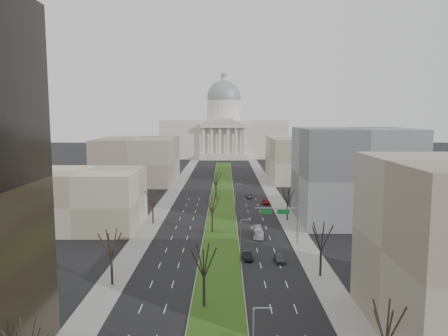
{
  "coord_description": "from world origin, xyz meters",
  "views": [
    {
      "loc": [
        1.03,
        -19.47,
        27.27
      ],
      "look_at": [
        0.62,
        114.98,
        10.98
      ],
      "focal_mm": 35.0,
      "sensor_mm": 36.0,
      "label": 1
    }
  ],
  "objects_px": {
    "car_red": "(266,202)",
    "car_grey_far": "(248,196)",
    "car_black": "(247,256)",
    "box_van": "(258,232)",
    "car_grey_near": "(279,258)"
  },
  "relations": [
    {
      "from": "car_grey_near",
      "to": "car_grey_far",
      "type": "xyz_separation_m",
      "value": [
        -2.51,
        63.4,
        -0.11
      ]
    },
    {
      "from": "car_black",
      "to": "car_red",
      "type": "distance_m",
      "value": 52.66
    },
    {
      "from": "car_black",
      "to": "car_red",
      "type": "bearing_deg",
      "value": 75.16
    },
    {
      "from": "car_grey_near",
      "to": "box_van",
      "type": "height_order",
      "value": "box_van"
    },
    {
      "from": "car_grey_near",
      "to": "car_black",
      "type": "height_order",
      "value": "car_black"
    },
    {
      "from": "car_red",
      "to": "car_grey_far",
      "type": "bearing_deg",
      "value": 115.38
    },
    {
      "from": "car_black",
      "to": "box_van",
      "type": "relative_size",
      "value": 0.59
    },
    {
      "from": "car_grey_near",
      "to": "car_grey_far",
      "type": "relative_size",
      "value": 0.96
    },
    {
      "from": "car_red",
      "to": "box_van",
      "type": "distance_m",
      "value": 36.71
    },
    {
      "from": "car_grey_near",
      "to": "car_grey_far",
      "type": "distance_m",
      "value": 63.45
    },
    {
      "from": "car_red",
      "to": "car_grey_far",
      "type": "height_order",
      "value": "car_red"
    },
    {
      "from": "car_red",
      "to": "car_grey_near",
      "type": "bearing_deg",
      "value": -93.2
    },
    {
      "from": "car_black",
      "to": "box_van",
      "type": "distance_m",
      "value": 15.98
    },
    {
      "from": "car_red",
      "to": "car_grey_far",
      "type": "xyz_separation_m",
      "value": [
        -4.87,
        9.96,
        -0.12
      ]
    },
    {
      "from": "car_red",
      "to": "box_van",
      "type": "height_order",
      "value": "box_van"
    }
  ]
}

